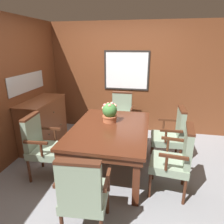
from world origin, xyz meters
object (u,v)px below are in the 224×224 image
object	(u,v)px
chair_right_near	(176,158)
chair_head_near	(83,192)
dining_table	(110,133)
potted_plant	(110,112)
sideboard_cabinet	(43,123)
chair_head_far	(121,113)
chair_left_near	(42,144)
chair_right_far	(171,133)

from	to	relation	value
chair_right_near	chair_head_near	distance (m)	1.31
dining_table	potted_plant	size ratio (longest dim) A/B	4.87
sideboard_cabinet	chair_head_far	bearing A→B (deg)	26.40
chair_left_near	chair_right_far	xyz separation A→B (m)	(1.95, 0.77, 0.00)
chair_right_near	potted_plant	xyz separation A→B (m)	(-1.03, 0.62, 0.36)
dining_table	chair_left_near	bearing A→B (deg)	-158.73
chair_head_near	chair_head_far	xyz separation A→B (m)	(-0.00, 2.49, 0.00)
chair_left_near	chair_right_far	distance (m)	2.10
chair_head_near	chair_right_far	bearing A→B (deg)	-125.77
chair_head_far	sideboard_cabinet	bearing A→B (deg)	-153.00
chair_head_near	chair_right_near	bearing A→B (deg)	-143.51
chair_right_near	sideboard_cabinet	bearing A→B (deg)	-104.74
chair_left_near	chair_head_near	distance (m)	1.29
chair_head_far	sideboard_cabinet	size ratio (longest dim) A/B	0.89
dining_table	chair_left_near	xyz separation A→B (m)	(-0.98, -0.38, -0.10)
dining_table	chair_right_near	bearing A→B (deg)	-21.72
dining_table	chair_head_near	distance (m)	1.25
chair_head_far	chair_left_near	bearing A→B (deg)	-120.00
chair_head_far	sideboard_cabinet	world-z (taller)	chair_head_far
chair_left_near	sideboard_cabinet	distance (m)	1.03
chair_right_near	chair_head_far	bearing A→B (deg)	-142.96
dining_table	chair_right_near	distance (m)	1.05
sideboard_cabinet	chair_head_near	bearing A→B (deg)	-50.72
dining_table	chair_right_near	world-z (taller)	chair_right_near
chair_right_near	chair_head_far	size ratio (longest dim) A/B	1.00
chair_head_far	chair_right_far	distance (m)	1.31
sideboard_cabinet	chair_right_far	bearing A→B (deg)	-3.08
potted_plant	sideboard_cabinet	world-z (taller)	potted_plant
chair_left_near	potted_plant	xyz separation A→B (m)	(0.92, 0.61, 0.36)
chair_head_near	potted_plant	xyz separation A→B (m)	(-0.04, 1.48, 0.36)
chair_head_near	chair_right_far	world-z (taller)	same
chair_head_far	chair_right_near	bearing A→B (deg)	-58.07
chair_head_far	chair_head_near	bearing A→B (deg)	-89.39
chair_right_far	sideboard_cabinet	bearing A→B (deg)	-94.66
chair_right_far	potted_plant	size ratio (longest dim) A/B	2.94
dining_table	chair_left_near	size ratio (longest dim) A/B	1.66
chair_head_far	potted_plant	size ratio (longest dim) A/B	2.94
chair_head_far	chair_right_far	size ratio (longest dim) A/B	1.00
chair_head_near	dining_table	bearing A→B (deg)	-95.34
dining_table	chair_left_near	distance (m)	1.05
chair_left_near	chair_head_far	size ratio (longest dim) A/B	1.00
chair_head_far	sideboard_cabinet	distance (m)	1.62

